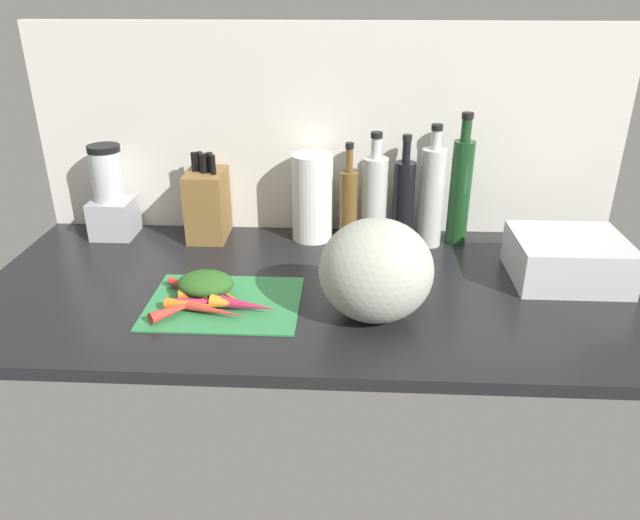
% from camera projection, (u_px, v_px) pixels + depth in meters
% --- Properties ---
extents(ground_plane, '(1.70, 0.80, 0.03)m').
position_uv_depth(ground_plane, '(319.00, 288.00, 1.54)').
color(ground_plane, black).
extents(wall_back, '(1.70, 0.03, 0.60)m').
position_uv_depth(wall_back, '(326.00, 131.00, 1.75)').
color(wall_back, silver).
rests_on(wall_back, ground_plane).
extents(cutting_board, '(0.36, 0.28, 0.01)m').
position_uv_depth(cutting_board, '(224.00, 302.00, 1.43)').
color(cutting_board, '#338C4C').
rests_on(cutting_board, ground_plane).
extents(carrot_0, '(0.14, 0.10, 0.02)m').
position_uv_depth(carrot_0, '(192.00, 290.00, 1.46)').
color(carrot_0, red).
rests_on(carrot_0, cutting_board).
extents(carrot_1, '(0.13, 0.05, 0.03)m').
position_uv_depth(carrot_1, '(237.00, 304.00, 1.39)').
color(carrot_1, orange).
rests_on(carrot_1, cutting_board).
extents(carrot_2, '(0.13, 0.04, 0.03)m').
position_uv_depth(carrot_2, '(193.00, 305.00, 1.38)').
color(carrot_2, orange).
rests_on(carrot_2, cutting_board).
extents(carrot_3, '(0.18, 0.08, 0.02)m').
position_uv_depth(carrot_3, '(213.00, 310.00, 1.37)').
color(carrot_3, red).
rests_on(carrot_3, cutting_board).
extents(carrot_4, '(0.10, 0.10, 0.04)m').
position_uv_depth(carrot_4, '(196.00, 291.00, 1.44)').
color(carrot_4, orange).
rests_on(carrot_4, cutting_board).
extents(carrot_5, '(0.13, 0.11, 0.02)m').
position_uv_depth(carrot_5, '(222.00, 297.00, 1.42)').
color(carrot_5, '#B2264C').
rests_on(carrot_5, cutting_board).
extents(carrot_6, '(0.14, 0.12, 0.02)m').
position_uv_depth(carrot_6, '(208.00, 289.00, 1.46)').
color(carrot_6, '#B2264C').
rests_on(carrot_6, cutting_board).
extents(carrot_7, '(0.14, 0.12, 0.02)m').
position_uv_depth(carrot_7, '(222.00, 292.00, 1.45)').
color(carrot_7, orange).
rests_on(carrot_7, cutting_board).
extents(carrot_8, '(0.14, 0.06, 0.03)m').
position_uv_depth(carrot_8, '(249.00, 306.00, 1.38)').
color(carrot_8, '#B2264C').
rests_on(carrot_8, cutting_board).
extents(carrot_9, '(0.13, 0.13, 0.03)m').
position_uv_depth(carrot_9, '(182.00, 307.00, 1.38)').
color(carrot_9, red).
rests_on(carrot_9, cutting_board).
extents(carrot_10, '(0.13, 0.06, 0.03)m').
position_uv_depth(carrot_10, '(206.00, 293.00, 1.44)').
color(carrot_10, orange).
rests_on(carrot_10, cutting_board).
extents(carrot_11, '(0.14, 0.05, 0.03)m').
position_uv_depth(carrot_11, '(208.00, 302.00, 1.40)').
color(carrot_11, '#B2264C').
rests_on(carrot_11, cutting_board).
extents(carrot_greens_pile, '(0.14, 0.10, 0.06)m').
position_uv_depth(carrot_greens_pile, '(206.00, 284.00, 1.45)').
color(carrot_greens_pile, '#2D6023').
rests_on(carrot_greens_pile, cutting_board).
extents(winter_squash, '(0.25, 0.23, 0.24)m').
position_uv_depth(winter_squash, '(376.00, 271.00, 1.33)').
color(winter_squash, '#B2B7A8').
rests_on(winter_squash, ground_plane).
extents(knife_block, '(0.11, 0.15, 0.26)m').
position_uv_depth(knife_block, '(208.00, 204.00, 1.76)').
color(knife_block, olive).
rests_on(knife_block, ground_plane).
extents(blender_appliance, '(0.12, 0.12, 0.27)m').
position_uv_depth(blender_appliance, '(111.00, 198.00, 1.77)').
color(blender_appliance, '#B2B2B7').
rests_on(blender_appliance, ground_plane).
extents(paper_towel_roll, '(0.12, 0.12, 0.25)m').
position_uv_depth(paper_towel_roll, '(312.00, 197.00, 1.75)').
color(paper_towel_roll, white).
rests_on(paper_towel_roll, ground_plane).
extents(bottle_0, '(0.05, 0.05, 0.29)m').
position_uv_depth(bottle_0, '(348.00, 204.00, 1.73)').
color(bottle_0, brown).
rests_on(bottle_0, ground_plane).
extents(bottle_1, '(0.07, 0.07, 0.32)m').
position_uv_depth(bottle_1, '(374.00, 198.00, 1.72)').
color(bottle_1, silver).
rests_on(bottle_1, ground_plane).
extents(bottle_2, '(0.06, 0.06, 0.32)m').
position_uv_depth(bottle_2, '(403.00, 201.00, 1.71)').
color(bottle_2, black).
rests_on(bottle_2, ground_plane).
extents(bottle_3, '(0.07, 0.07, 0.35)m').
position_uv_depth(bottle_3, '(432.00, 196.00, 1.70)').
color(bottle_3, silver).
rests_on(bottle_3, ground_plane).
extents(bottle_4, '(0.06, 0.06, 0.38)m').
position_uv_depth(bottle_4, '(460.00, 190.00, 1.70)').
color(bottle_4, '#19421E').
rests_on(bottle_4, ground_plane).
extents(dish_rack, '(0.27, 0.24, 0.11)m').
position_uv_depth(dish_rack, '(567.00, 259.00, 1.53)').
color(dish_rack, silver).
rests_on(dish_rack, ground_plane).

